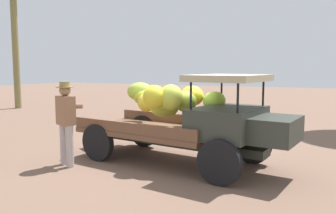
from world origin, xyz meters
The scene contains 4 objects.
ground_plane centered at (0.00, 0.00, 0.00)m, with size 60.00×60.00×0.00m, color brown.
truck centered at (0.21, -0.11, 0.95)m, with size 4.61×2.33×1.83m.
farmer centered at (-2.04, -1.25, 0.96)m, with size 0.56×0.52×1.69m.
wooden_crate centered at (-2.34, 0.28, 0.26)m, with size 0.60×0.43×0.52m, color #7D6145.
Camera 1 is at (2.64, -6.54, 1.96)m, focal length 36.91 mm.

